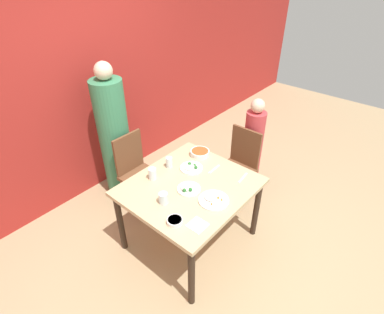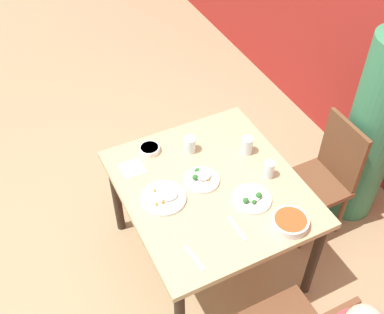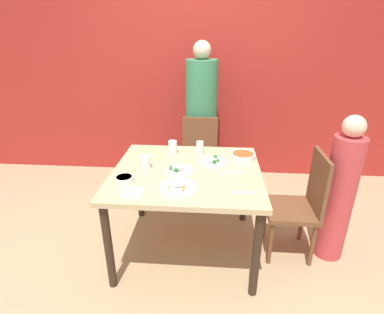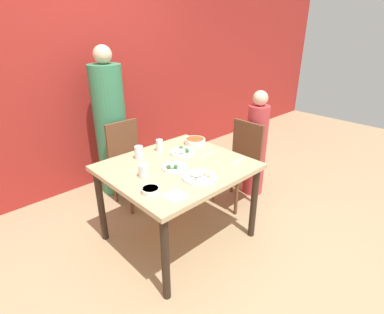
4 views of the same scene
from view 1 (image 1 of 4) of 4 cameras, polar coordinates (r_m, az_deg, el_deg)
name	(u,v)px [view 1 (image 1 of 4)]	position (r m, az deg, el deg)	size (l,w,h in m)	color
ground_plane	(190,239)	(3.36, -0.33, -15.42)	(10.00, 10.00, 0.00)	tan
wall_back	(82,85)	(3.65, -20.27, 12.74)	(10.00, 0.06, 2.70)	#A82823
dining_table	(190,192)	(2.88, -0.38, -6.72)	(1.16, 1.05, 0.76)	tan
chair_adult_spot	(137,170)	(3.53, -10.48, -2.47)	(0.40, 0.40, 0.91)	brown
chair_child_spot	(239,164)	(3.61, 8.92, -1.38)	(0.40, 0.40, 0.91)	brown
person_adult	(115,139)	(3.61, -14.51, 3.34)	(0.35, 0.35, 1.68)	#387F56
person_child	(252,148)	(3.77, 11.40, 1.63)	(0.24, 0.24, 1.22)	#C63D42
bowl_curry	(200,153)	(3.22, 1.51, 0.82)	(0.21, 0.21, 0.05)	white
plate_rice_adult	(213,200)	(2.66, 4.06, -8.11)	(0.27, 0.27, 0.05)	white
plate_rice_child	(191,168)	(3.02, -0.18, -2.02)	(0.23, 0.23, 0.06)	white
plate_noodles	(188,189)	(2.76, -0.75, -6.05)	(0.22, 0.22, 0.05)	white
bowl_rice_small	(175,221)	(2.47, -3.30, -12.05)	(0.13, 0.13, 0.04)	white
glass_water_tall	(169,162)	(3.03, -4.36, -1.03)	(0.07, 0.07, 0.11)	silver
glass_water_short	(163,198)	(2.62, -5.49, -7.82)	(0.08, 0.08, 0.10)	silver
glass_water_center	(153,174)	(2.89, -7.53, -3.18)	(0.08, 0.08, 0.12)	silver
napkin_folded	(198,225)	(2.46, 1.06, -12.82)	(0.14, 0.14, 0.01)	white
fork_steel	(214,169)	(3.03, 4.24, -2.31)	(0.18, 0.03, 0.01)	silver
spoon_steel	(243,178)	(2.95, 9.66, -3.92)	(0.18, 0.04, 0.01)	silver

